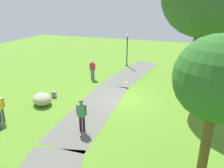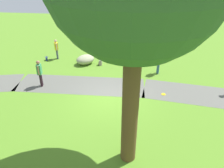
# 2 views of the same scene
# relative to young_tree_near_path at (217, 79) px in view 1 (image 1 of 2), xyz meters

# --- Properties ---
(ground_plane) EXTENTS (48.00, 48.00, 0.00)m
(ground_plane) POSITION_rel_young_tree_near_path_xyz_m (-5.58, -4.59, -3.79)
(ground_plane) COLOR #528224
(footpath_segment_near) EXTENTS (8.24, 3.37, 0.01)m
(footpath_segment_near) POSITION_rel_young_tree_near_path_xyz_m (-11.62, -5.53, -3.78)
(footpath_segment_near) COLOR #5A5A52
(footpath_segment_near) RESTS_ON ground
(footpath_segment_mid) EXTENTS (8.07, 2.63, 0.01)m
(footpath_segment_mid) POSITION_rel_young_tree_near_path_xyz_m (-3.65, -5.91, -3.78)
(footpath_segment_mid) COLOR #5A5A52
(footpath_segment_mid) RESTS_ON ground
(young_tree_near_path) EXTENTS (2.73, 2.73, 5.19)m
(young_tree_near_path) POSITION_rel_young_tree_near_path_xyz_m (0.00, 0.00, 0.00)
(young_tree_near_path) COLOR #52491C
(young_tree_near_path) RESTS_ON ground
(lamp_post) EXTENTS (0.28, 0.28, 3.14)m
(lamp_post) POSITION_rel_young_tree_near_path_xyz_m (-13.51, -6.71, -1.82)
(lamp_post) COLOR black
(lamp_post) RESTS_ON ground
(lawn_boulder) EXTENTS (1.78, 1.81, 0.70)m
(lawn_boulder) POSITION_rel_young_tree_near_path_xyz_m (-3.18, -9.22, -3.43)
(lawn_boulder) COLOR #9A9D78
(lawn_boulder) RESTS_ON ground
(woman_with_handbag) EXTENTS (0.39, 0.46, 1.59)m
(woman_with_handbag) POSITION_rel_young_tree_near_path_xyz_m (-0.68, -9.96, -2.87)
(woman_with_handbag) COLOR #434860
(woman_with_handbag) RESTS_ON ground
(man_near_boulder) EXTENTS (0.30, 0.51, 1.62)m
(man_near_boulder) POSITION_rel_young_tree_near_path_xyz_m (-8.59, -8.22, -2.85)
(man_near_boulder) COLOR #335974
(man_near_boulder) RESTS_ON ground
(passerby_on_path) EXTENTS (0.30, 0.51, 1.70)m
(passerby_on_path) POSITION_rel_young_tree_near_path_xyz_m (-1.29, -5.48, -2.80)
(passerby_on_path) COLOR black
(passerby_on_path) RESTS_ON ground
(backpack_by_boulder) EXTENTS (0.27, 0.29, 0.40)m
(backpack_by_boulder) POSITION_rel_young_tree_near_path_xyz_m (-4.36, -9.16, -3.59)
(backpack_by_boulder) COLOR gray
(backpack_by_boulder) RESTS_ON ground
(frisbee_on_grass) EXTENTS (0.25, 0.25, 0.02)m
(frisbee_on_grass) POSITION_rel_young_tree_near_path_xyz_m (-8.77, -5.39, -3.78)
(frisbee_on_grass) COLOR yellow
(frisbee_on_grass) RESTS_ON ground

